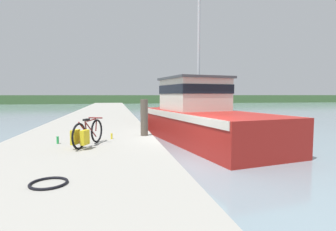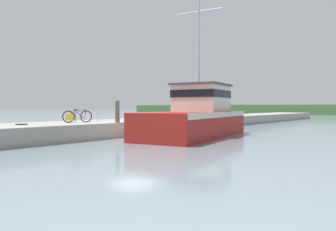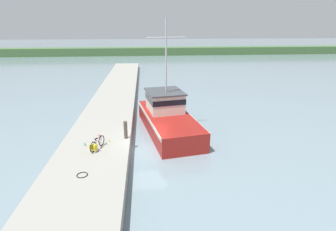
{
  "view_description": "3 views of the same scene",
  "coord_description": "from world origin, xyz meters",
  "px_view_note": "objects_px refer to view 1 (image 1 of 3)",
  "views": [
    {
      "loc": [
        -2.69,
        -8.98,
        2.37
      ],
      "look_at": [
        -0.34,
        2.58,
        1.44
      ],
      "focal_mm": 28.0,
      "sensor_mm": 36.0,
      "label": 1
    },
    {
      "loc": [
        12.96,
        -13.08,
        1.87
      ],
      "look_at": [
        0.19,
        2.9,
        1.3
      ],
      "focal_mm": 35.0,
      "sensor_mm": 36.0,
      "label": 2
    },
    {
      "loc": [
        -0.2,
        -17.41,
        8.75
      ],
      "look_at": [
        1.66,
        2.94,
        1.66
      ],
      "focal_mm": 28.0,
      "sensor_mm": 36.0,
      "label": 3
    }
  ],
  "objects_px": {
    "fishing_boat_main": "(200,116)",
    "bicycle_touring": "(86,134)",
    "water_bottle_on_curb": "(112,136)",
    "mooring_post": "(144,117)",
    "water_bottle_by_bike": "(58,140)"
  },
  "relations": [
    {
      "from": "water_bottle_by_bike",
      "to": "fishing_boat_main",
      "type": "bearing_deg",
      "value": 38.12
    },
    {
      "from": "water_bottle_on_curb",
      "to": "water_bottle_by_bike",
      "type": "bearing_deg",
      "value": -161.7
    },
    {
      "from": "mooring_post",
      "to": "water_bottle_on_curb",
      "type": "bearing_deg",
      "value": -154.79
    },
    {
      "from": "bicycle_touring",
      "to": "water_bottle_on_curb",
      "type": "bearing_deg",
      "value": 81.34
    },
    {
      "from": "bicycle_touring",
      "to": "water_bottle_on_curb",
      "type": "relative_size",
      "value": 8.62
    },
    {
      "from": "mooring_post",
      "to": "water_bottle_by_bike",
      "type": "distance_m",
      "value": 2.97
    },
    {
      "from": "mooring_post",
      "to": "water_bottle_on_curb",
      "type": "xyz_separation_m",
      "value": [
        -1.15,
        -0.54,
        -0.56
      ]
    },
    {
      "from": "fishing_boat_main",
      "to": "bicycle_touring",
      "type": "distance_m",
      "value": 7.44
    },
    {
      "from": "bicycle_touring",
      "to": "mooring_post",
      "type": "distance_m",
      "value": 2.52
    },
    {
      "from": "mooring_post",
      "to": "water_bottle_by_bike",
      "type": "relative_size",
      "value": 5.96
    },
    {
      "from": "water_bottle_by_bike",
      "to": "water_bottle_on_curb",
      "type": "height_order",
      "value": "water_bottle_by_bike"
    },
    {
      "from": "bicycle_touring",
      "to": "water_bottle_on_curb",
      "type": "distance_m",
      "value": 1.38
    },
    {
      "from": "fishing_boat_main",
      "to": "mooring_post",
      "type": "bearing_deg",
      "value": -142.1
    },
    {
      "from": "bicycle_touring",
      "to": "water_bottle_by_bike",
      "type": "bearing_deg",
      "value": 166.03
    },
    {
      "from": "bicycle_touring",
      "to": "mooring_post",
      "type": "relative_size",
      "value": 1.27
    }
  ]
}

